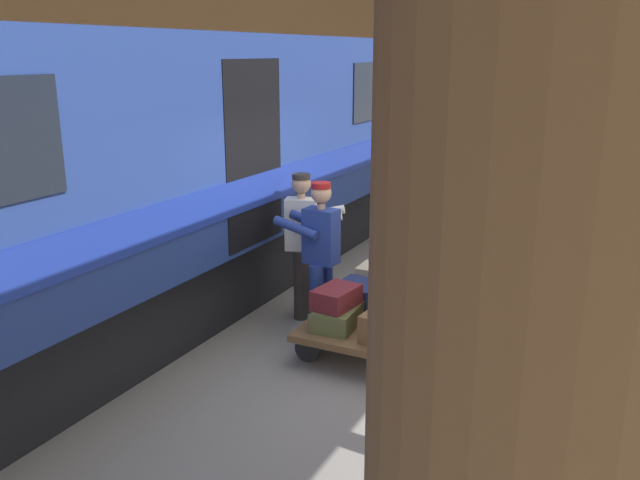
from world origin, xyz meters
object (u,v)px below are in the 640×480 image
suitcase_burgundy_valise (408,249)px  luggage_cart (383,318)px  suitcase_black_hardshell (425,295)px  suitcase_maroon_trunk (336,297)px  suitcase_slate_roller (376,287)px  suitcase_red_plastic (406,288)px  train_car (146,136)px  porter_in_overalls (319,253)px  suitcase_cream_canvas (377,273)px  suitcase_olive_duffel (338,317)px  porter_by_door (303,241)px  suitcase_gray_aluminum (406,271)px  suitcase_tan_vintage (422,279)px  suitcase_brown_leather (392,324)px  suitcase_yellow_case (409,307)px  suitcase_navy_fabric (358,296)px

suitcase_burgundy_valise → luggage_cart: bearing=-10.2°
suitcase_black_hardshell → suitcase_maroon_trunk: suitcase_maroon_trunk is taller
luggage_cart → suitcase_black_hardshell: suitcase_black_hardshell is taller
suitcase_black_hardshell → suitcase_slate_roller: size_ratio=0.76×
suitcase_red_plastic → luggage_cart: bearing=-4.7°
train_car → suitcase_burgundy_valise: size_ratio=44.96×
suitcase_slate_roller → porter_in_overalls: porter_in_overalls is taller
suitcase_cream_canvas → luggage_cart: bearing=118.7°
suitcase_olive_duffel → porter_by_door: bearing=-44.9°
suitcase_gray_aluminum → porter_by_door: 1.42m
suitcase_black_hardshell → porter_by_door: bearing=8.9°
train_car → suitcase_tan_vintage: size_ratio=40.10×
suitcase_burgundy_valise → porter_by_door: bearing=-14.2°
suitcase_brown_leather → suitcase_slate_roller: size_ratio=1.04×
suitcase_cream_canvas → porter_by_door: (0.83, 0.21, 0.33)m
suitcase_brown_leather → porter_by_door: 1.69m
luggage_cart → suitcase_yellow_case: bearing=180.0°
suitcase_brown_leather → suitcase_navy_fabric: bearing=-42.0°
suitcase_cream_canvas → suitcase_gray_aluminum: 0.83m
suitcase_gray_aluminum → suitcase_burgundy_valise: 0.24m
suitcase_slate_roller → suitcase_maroon_trunk: bearing=88.9°
suitcase_maroon_trunk → porter_by_door: size_ratio=0.28×
train_car → suitcase_brown_leather: train_car is taller
suitcase_cream_canvas → suitcase_maroon_trunk: bearing=88.5°
porter_in_overalls → porter_by_door: bearing=-43.1°
suitcase_olive_duffel → train_car: bearing=-8.8°
suitcase_slate_roller → porter_in_overalls: 0.89m
suitcase_slate_roller → suitcase_yellow_case: bearing=138.0°
suitcase_slate_roller → suitcase_red_plastic: (-0.54, 0.54, 0.25)m
train_car → suitcase_olive_duffel: train_car is taller
suitcase_slate_roller → suitcase_maroon_trunk: 1.06m
train_car → suitcase_maroon_trunk: bearing=171.2°
luggage_cart → suitcase_gray_aluminum: size_ratio=4.05×
luggage_cart → suitcase_cream_canvas: size_ratio=4.74×
porter_in_overalls → suitcase_brown_leather: bearing=155.7°
suitcase_navy_fabric → suitcase_burgundy_valise: bearing=175.0°
suitcase_brown_leather → suitcase_yellow_case: bearing=-90.0°
suitcase_black_hardshell → suitcase_burgundy_valise: size_ratio=0.94×
suitcase_black_hardshell → porter_in_overalls: porter_in_overalls is taller
suitcase_cream_canvas → porter_in_overalls: (0.44, 0.58, 0.33)m
suitcase_navy_fabric → porter_by_door: (0.83, -0.30, 0.44)m
suitcase_maroon_trunk → suitcase_burgundy_valise: suitcase_burgundy_valise is taller
suitcase_brown_leather → suitcase_tan_vintage: size_ratio=1.14×
suitcase_navy_fabric → suitcase_brown_leather: bearing=138.0°
luggage_cart → suitcase_burgundy_valise: suitcase_burgundy_valise is taller
luggage_cart → suitcase_burgundy_valise: 0.87m
porter_by_door → suitcase_brown_leather: bearing=149.7°
suitcase_slate_roller → porter_in_overalls: bearing=53.2°
suitcase_brown_leather → suitcase_slate_roller: 1.19m
suitcase_black_hardshell → suitcase_brown_leather: size_ratio=0.73×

